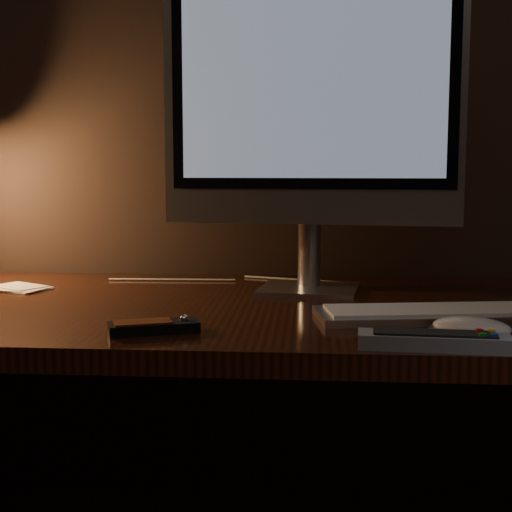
# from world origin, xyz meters

# --- Properties ---
(desk) EXTENTS (1.60, 0.75, 0.75)m
(desk) POSITION_xyz_m (0.00, 1.93, 0.62)
(desk) COLOR #34160B
(desk) RESTS_ON ground
(monitor) EXTENTS (0.63, 0.21, 0.66)m
(monitor) POSITION_xyz_m (0.11, 2.00, 1.14)
(monitor) COLOR silver
(monitor) RESTS_ON desk
(keyboard) EXTENTS (0.51, 0.21, 0.02)m
(keyboard) POSITION_xyz_m (0.37, 1.75, 0.76)
(keyboard) COLOR silver
(keyboard) RESTS_ON desk
(mousepad) EXTENTS (0.26, 0.24, 0.00)m
(mousepad) POSITION_xyz_m (0.45, 1.83, 0.75)
(mousepad) COLOR black
(mousepad) RESTS_ON desk
(mouse) EXTENTS (0.13, 0.10, 0.02)m
(mouse) POSITION_xyz_m (0.36, 1.60, 0.76)
(mouse) COLOR white
(mouse) RESTS_ON desk
(media_remote) EXTENTS (0.15, 0.10, 0.03)m
(media_remote) POSITION_xyz_m (-0.14, 1.59, 0.76)
(media_remote) COLOR black
(media_remote) RESTS_ON desk
(tv_remote) EXTENTS (0.22, 0.07, 0.03)m
(tv_remote) POSITION_xyz_m (0.29, 1.52, 0.76)
(tv_remote) COLOR gray
(tv_remote) RESTS_ON desk
(papers) EXTENTS (0.16, 0.14, 0.01)m
(papers) POSITION_xyz_m (-0.53, 1.98, 0.75)
(papers) COLOR white
(papers) RESTS_ON desk
(cable) EXTENTS (0.57, 0.11, 0.01)m
(cable) POSITION_xyz_m (-0.07, 2.13, 0.75)
(cable) COLOR white
(cable) RESTS_ON desk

